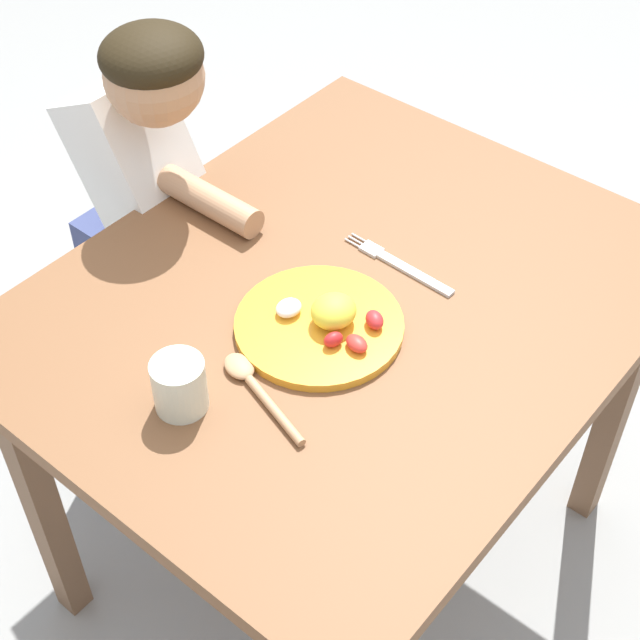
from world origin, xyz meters
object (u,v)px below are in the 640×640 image
person (148,240)px  spoon (254,384)px  fork (401,266)px  plate (322,323)px  drinking_cup (179,385)px

person → spoon: bearing=64.3°
fork → person: (-0.10, 0.53, -0.17)m
spoon → fork: bearing=-74.4°
plate → person: 0.56m
plate → drinking_cup: drinking_cup is taller
drinking_cup → person: 0.61m
fork → drinking_cup: (-0.44, 0.06, 0.04)m
plate → drinking_cup: size_ratio=3.12×
plate → spoon: size_ratio=1.32×
spoon → person: person is taller
fork → drinking_cup: bearing=83.7°
plate → person: size_ratio=0.24×
fork → person: bearing=12.4°
spoon → drinking_cup: 0.11m
drinking_cup → person: bearing=53.9°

